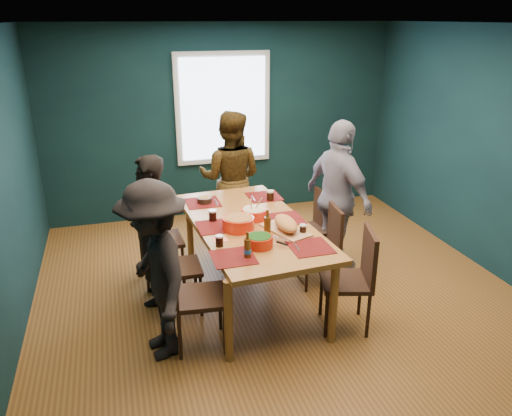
{
  "coord_description": "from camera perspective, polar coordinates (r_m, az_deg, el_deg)",
  "views": [
    {
      "loc": [
        -1.53,
        -4.42,
        2.76
      ],
      "look_at": [
        -0.24,
        0.0,
        0.99
      ],
      "focal_mm": 35.0,
      "sensor_mm": 36.0,
      "label": 1
    }
  ],
  "objects": [
    {
      "name": "cola_glass_b",
      "position": [
        4.77,
        5.4,
        -2.37
      ],
      "size": [
        0.07,
        0.07,
        0.09
      ],
      "color": "black",
      "rests_on": "dining_table"
    },
    {
      "name": "cola_glass_a",
      "position": [
        4.5,
        -4.21,
        -3.7
      ],
      "size": [
        0.08,
        0.08,
        0.1
      ],
      "color": "black",
      "rests_on": "dining_table"
    },
    {
      "name": "napkin_c",
      "position": [
        4.5,
        6.48,
        -4.61
      ],
      "size": [
        0.15,
        0.15,
        0.0
      ],
      "primitive_type": "cube",
      "rotation": [
        0.0,
        0.0,
        -0.08
      ],
      "color": "#FB816A",
      "rests_on": "dining_table"
    },
    {
      "name": "small_bowl",
      "position": [
        5.56,
        -5.91,
        0.94
      ],
      "size": [
        0.16,
        0.16,
        0.07
      ],
      "color": "black",
      "rests_on": "dining_table"
    },
    {
      "name": "beer_bottle_b",
      "position": [
        4.7,
        1.31,
        -2.0
      ],
      "size": [
        0.07,
        0.07,
        0.25
      ],
      "color": "#472A0C",
      "rests_on": "dining_table"
    },
    {
      "name": "cutting_board",
      "position": [
        4.8,
        3.42,
        -1.95
      ],
      "size": [
        0.42,
        0.66,
        0.14
      ],
      "rotation": [
        0.0,
        0.0,
        0.36
      ],
      "color": "tan",
      "rests_on": "dining_table"
    },
    {
      "name": "chair_left_near",
      "position": [
        4.37,
        -7.74,
        -9.07
      ],
      "size": [
        0.49,
        0.49,
        0.99
      ],
      "rotation": [
        0.0,
        0.0,
        -0.11
      ],
      "color": "black",
      "rests_on": "floor"
    },
    {
      "name": "bowl_dumpling",
      "position": [
        5.09,
        -0.25,
        -0.61
      ],
      "size": [
        0.26,
        0.26,
        0.24
      ],
      "color": "red",
      "rests_on": "dining_table"
    },
    {
      "name": "chair_right_near",
      "position": [
        4.69,
        11.4,
        -7.21
      ],
      "size": [
        0.55,
        0.55,
        0.98
      ],
      "rotation": [
        0.0,
        0.0,
        -0.28
      ],
      "color": "black",
      "rests_on": "floor"
    },
    {
      "name": "chair_right_mid",
      "position": [
        5.43,
        8.02,
        -3.62
      ],
      "size": [
        0.43,
        0.43,
        0.88
      ],
      "rotation": [
        0.0,
        0.0,
        -0.09
      ],
      "color": "black",
      "rests_on": "floor"
    },
    {
      "name": "cola_glass_c",
      "position": [
        5.6,
        1.64,
        1.49
      ],
      "size": [
        0.08,
        0.08,
        0.12
      ],
      "color": "black",
      "rests_on": "dining_table"
    },
    {
      "name": "chair_right_far",
      "position": [
        5.87,
        6.82,
        -1.63
      ],
      "size": [
        0.44,
        0.44,
        0.88
      ],
      "rotation": [
        0.0,
        0.0,
        0.12
      ],
      "color": "black",
      "rests_on": "floor"
    },
    {
      "name": "beer_bottle_a",
      "position": [
        4.28,
        -0.97,
        -4.62
      ],
      "size": [
        0.06,
        0.06,
        0.24
      ],
      "color": "#472A0C",
      "rests_on": "dining_table"
    },
    {
      "name": "room",
      "position": [
        5.12,
        1.73,
        5.3
      ],
      "size": [
        5.01,
        5.01,
        2.71
      ],
      "color": "brown",
      "rests_on": "ground"
    },
    {
      "name": "napkin_b",
      "position": [
        4.65,
        -4.09,
        -3.59
      ],
      "size": [
        0.13,
        0.13,
        0.0
      ],
      "primitive_type": "cube",
      "rotation": [
        0.0,
        0.0,
        0.02
      ],
      "color": "#FB816A",
      "rests_on": "dining_table"
    },
    {
      "name": "person_right",
      "position": [
        5.65,
        9.4,
        1.2
      ],
      "size": [
        0.68,
        1.09,
        1.74
      ],
      "primitive_type": "imported",
      "rotation": [
        0.0,
        0.0,
        1.83
      ],
      "color": "white",
      "rests_on": "floor"
    },
    {
      "name": "chair_left_far",
      "position": [
        5.48,
        -11.84,
        -2.85
      ],
      "size": [
        0.47,
        0.47,
        1.0
      ],
      "rotation": [
        0.0,
        0.0,
        0.04
      ],
      "color": "black",
      "rests_on": "floor"
    },
    {
      "name": "dining_table",
      "position": [
        5.04,
        -0.59,
        -2.51
      ],
      "size": [
        1.22,
        2.23,
        0.82
      ],
      "rotation": [
        0.0,
        0.0,
        0.07
      ],
      "color": "olive",
      "rests_on": "floor"
    },
    {
      "name": "chair_left_mid",
      "position": [
        4.92,
        -9.97,
        -5.91
      ],
      "size": [
        0.44,
        0.44,
        0.95
      ],
      "rotation": [
        0.0,
        0.0,
        -0.02
      ],
      "color": "black",
      "rests_on": "floor"
    },
    {
      "name": "napkin_a",
      "position": [
        5.15,
        3.7,
        -1.1
      ],
      "size": [
        0.17,
        0.17,
        0.0
      ],
      "primitive_type": "cube",
      "rotation": [
        0.0,
        0.0,
        0.14
      ],
      "color": "#FB816A",
      "rests_on": "dining_table"
    },
    {
      "name": "person_far_left",
      "position": [
        5.06,
        -12.0,
        -2.59
      ],
      "size": [
        0.45,
        0.61,
        1.54
      ],
      "primitive_type": "imported",
      "rotation": [
        0.0,
        0.0,
        4.57
      ],
      "color": "black",
      "rests_on": "floor"
    },
    {
      "name": "person_near_left",
      "position": [
        4.25,
        -11.45,
        -7.11
      ],
      "size": [
        0.73,
        1.09,
        1.57
      ],
      "primitive_type": "imported",
      "rotation": [
        0.0,
        0.0,
        4.86
      ],
      "color": "black",
      "rests_on": "floor"
    },
    {
      "name": "person_back",
      "position": [
        6.31,
        -2.93,
        3.41
      ],
      "size": [
        1.02,
        0.93,
        1.7
      ],
      "primitive_type": "imported",
      "rotation": [
        0.0,
        0.0,
        2.71
      ],
      "color": "black",
      "rests_on": "floor"
    },
    {
      "name": "bowl_salad",
      "position": [
        4.84,
        -2.04,
        -1.7
      ],
      "size": [
        0.31,
        0.31,
        0.13
      ],
      "color": "red",
      "rests_on": "dining_table"
    },
    {
      "name": "bowl_herbs",
      "position": [
        4.48,
        0.39,
        -3.77
      ],
      "size": [
        0.25,
        0.25,
        0.11
      ],
      "color": "red",
      "rests_on": "dining_table"
    },
    {
      "name": "cola_glass_d",
      "position": [
        5.05,
        -4.97,
        -0.81
      ],
      "size": [
        0.08,
        0.08,
        0.12
      ],
      "color": "black",
      "rests_on": "dining_table"
    }
  ]
}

